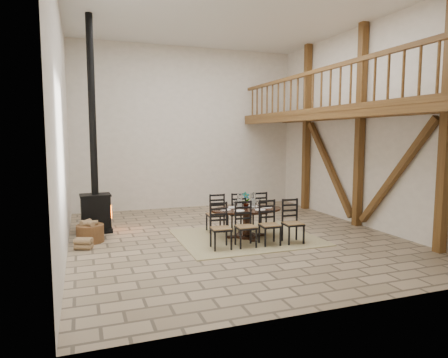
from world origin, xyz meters
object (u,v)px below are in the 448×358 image
object	(u,v)px
dining_table	(248,223)
log_basket	(90,233)
wood_stove	(95,186)
log_stack	(84,244)

from	to	relation	value
dining_table	log_basket	world-z (taller)	dining_table
wood_stove	log_stack	world-z (taller)	wood_stove
wood_stove	dining_table	bearing A→B (deg)	-32.03
wood_stove	log_stack	size ratio (longest dim) A/B	12.84
dining_table	log_stack	world-z (taller)	dining_table
log_basket	wood_stove	bearing A→B (deg)	79.95
wood_stove	log_stack	xyz separation A→B (m)	(-0.30, -1.41, -1.00)
wood_stove	log_basket	distance (m)	1.27
log_basket	log_stack	distance (m)	0.56
dining_table	log_stack	bearing A→B (deg)	177.56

